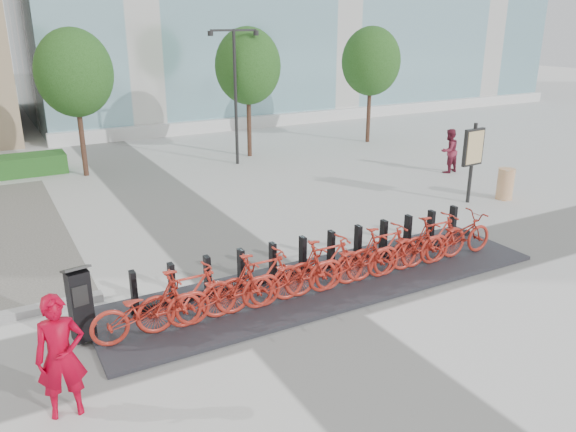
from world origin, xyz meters
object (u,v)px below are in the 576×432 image
bike_0 (147,309)px  map_sign (473,151)px  pedestrian (449,151)px  kiosk (80,304)px  construction_barrel (505,184)px  worker_red (61,357)px

bike_0 → map_sign: bearing=-74.1°
pedestrian → kiosk: bearing=13.4°
map_sign → construction_barrel: bearing=-17.5°
bike_0 → pedestrian: size_ratio=1.21×
worker_red → map_sign: (12.27, 4.42, 0.70)m
worker_red → map_sign: map_sign is taller
kiosk → bike_0: bearing=-32.9°
worker_red → construction_barrel: (13.52, 4.14, -0.43)m
worker_red → map_sign: bearing=26.8°
kiosk → worker_red: worker_red is taller
bike_0 → kiosk: size_ratio=1.40×
construction_barrel → map_sign: map_sign is taller
pedestrian → map_sign: size_ratio=0.66×
kiosk → worker_red: bearing=-115.5°
kiosk → construction_barrel: 13.20m
pedestrian → map_sign: (-2.07, -3.03, 0.81)m
worker_red → pedestrian: bearing=34.4°
bike_0 → worker_red: bearing=131.4°
worker_red → map_sign: 13.07m
kiosk → map_sign: 12.05m
bike_0 → pedestrian: pedestrian is taller
bike_0 → kiosk: 1.11m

